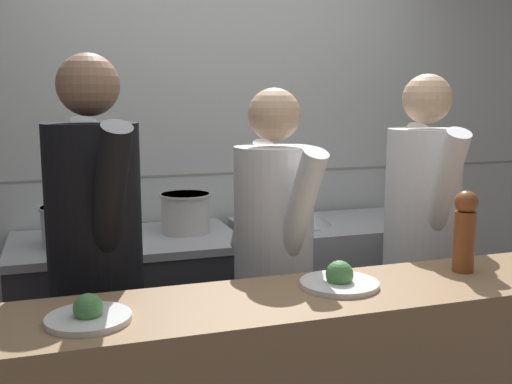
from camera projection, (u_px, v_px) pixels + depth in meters
The scene contains 13 objects.
wall_back_tiled at pixel (218, 148), 3.59m from camera, with size 8.00×0.06×2.60m.
oven_range at pixel (128, 319), 3.17m from camera, with size 1.16×0.71×0.88m.
prep_counter at pixel (331, 296), 3.53m from camera, with size 1.07×0.65×0.89m.
stock_pot at pixel (72, 224), 2.95m from camera, with size 0.31×0.31×0.20m.
sauce_pot at pixel (186, 212), 3.22m from camera, with size 0.27×0.27×0.21m.
mixing_bowl_steel at pixel (311, 217), 3.38m from camera, with size 0.24×0.24×0.09m.
chefs_knife at pixel (283, 229), 3.26m from camera, with size 0.33×0.15×0.02m.
plated_dish_main at pixel (88, 315), 1.74m from camera, with size 0.25×0.25×0.09m.
plated_dish_appetiser at pixel (339, 280), 2.07m from camera, with size 0.27×0.27×0.10m.
pepper_mill at pixel (465, 229), 2.22m from camera, with size 0.09×0.09×0.31m.
chef_head_cook at pixel (96, 259), 2.32m from camera, with size 0.43×0.77×1.77m.
chef_sous at pixel (274, 262), 2.54m from camera, with size 0.39×0.72×1.64m.
chef_line at pixel (421, 237), 2.83m from camera, with size 0.40×0.75×1.71m.
Camera 1 is at (-0.90, -1.97, 1.61)m, focal length 42.00 mm.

